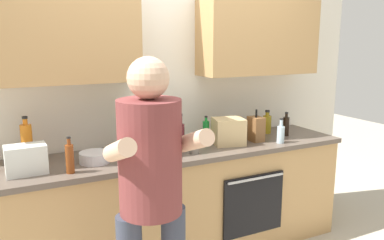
% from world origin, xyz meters
% --- Properties ---
extents(back_wall_unit, '(4.00, 0.38, 2.50)m').
position_xyz_m(back_wall_unit, '(-0.00, 0.28, 1.49)').
color(back_wall_unit, silver).
rests_on(back_wall_unit, ground).
extents(counter, '(2.84, 0.67, 0.90)m').
position_xyz_m(counter, '(0.00, -0.00, 0.45)').
color(counter, tan).
rests_on(counter, ground).
extents(person_standing, '(0.49, 0.45, 1.67)m').
position_xyz_m(person_standing, '(-0.57, -0.85, 0.98)').
color(person_standing, '#383D4C').
rests_on(person_standing, ground).
extents(bottle_juice, '(0.08, 0.08, 0.34)m').
position_xyz_m(bottle_juice, '(-1.11, 0.14, 1.05)').
color(bottle_juice, orange).
rests_on(bottle_juice, counter).
extents(bottle_hotsauce, '(0.08, 0.08, 0.30)m').
position_xyz_m(bottle_hotsauce, '(-0.42, -0.13, 1.03)').
color(bottle_hotsauce, red).
rests_on(bottle_hotsauce, counter).
extents(bottle_soda, '(0.06, 0.06, 0.22)m').
position_xyz_m(bottle_soda, '(0.30, 0.13, 0.99)').
color(bottle_soda, '#198C33').
rests_on(bottle_soda, counter).
extents(bottle_vinegar, '(0.05, 0.05, 0.24)m').
position_xyz_m(bottle_vinegar, '(-0.88, -0.20, 1.00)').
color(bottle_vinegar, brown).
rests_on(bottle_vinegar, counter).
extents(bottle_oil, '(0.08, 0.08, 0.22)m').
position_xyz_m(bottle_oil, '(0.95, 0.14, 0.99)').
color(bottle_oil, olive).
rests_on(bottle_oil, counter).
extents(bottle_water, '(0.06, 0.06, 0.21)m').
position_xyz_m(bottle_water, '(0.84, -0.20, 0.98)').
color(bottle_water, silver).
rests_on(bottle_water, counter).
extents(bottle_wine, '(0.06, 0.06, 0.30)m').
position_xyz_m(bottle_wine, '(-0.02, -0.05, 1.02)').
color(bottle_wine, '#471419').
rests_on(bottle_wine, counter).
extents(bottle_soy, '(0.06, 0.06, 0.22)m').
position_xyz_m(bottle_soy, '(1.04, -0.02, 0.99)').
color(bottle_soy, black).
rests_on(bottle_soy, counter).
extents(cup_tea, '(0.08, 0.08, 0.10)m').
position_xyz_m(cup_tea, '(-0.22, -0.17, 0.95)').
color(cup_tea, '#33598C').
rests_on(cup_tea, counter).
extents(cup_stoneware, '(0.07, 0.07, 0.10)m').
position_xyz_m(cup_stoneware, '(0.04, -0.16, 0.95)').
color(cup_stoneware, slate).
rests_on(cup_stoneware, counter).
extents(mixing_bowl, '(0.22, 0.22, 0.08)m').
position_xyz_m(mixing_bowl, '(-0.69, -0.04, 0.94)').
color(mixing_bowl, silver).
rests_on(mixing_bowl, counter).
extents(knife_block, '(0.10, 0.14, 0.27)m').
position_xyz_m(knife_block, '(0.69, -0.05, 1.01)').
color(knife_block, brown).
rests_on(knife_block, counter).
extents(potted_herb, '(0.20, 0.20, 0.30)m').
position_xyz_m(potted_herb, '(-0.33, 0.07, 1.07)').
color(potted_herb, '#9E6647').
rests_on(potted_herb, counter).
extents(grocery_bag_bread, '(0.29, 0.27, 0.22)m').
position_xyz_m(grocery_bag_bread, '(0.42, -0.04, 1.01)').
color(grocery_bag_bread, tan).
rests_on(grocery_bag_bread, counter).
extents(grocery_bag_produce, '(0.26, 0.17, 0.19)m').
position_xyz_m(grocery_bag_produce, '(-1.14, -0.08, 1.00)').
color(grocery_bag_produce, silver).
rests_on(grocery_bag_produce, counter).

